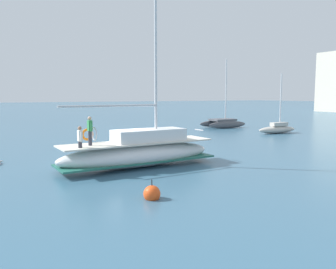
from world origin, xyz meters
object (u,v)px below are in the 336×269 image
Objects in this scene: main_sailboat at (139,151)px; moored_sloop_near at (277,129)px; mooring_buoy at (152,194)px; moored_sloop_far at (223,122)px.

moored_sloop_near is (-9.12, 20.79, -0.40)m from main_sailboat.
main_sailboat is 15.20× the size of mooring_buoy.
moored_sloop_near is at bearing 123.53° from mooring_buoy.
main_sailboat is at bearing -48.42° from moored_sloop_far.
main_sailboat is 6.56m from mooring_buoy.
mooring_buoy is (6.13, -2.21, -0.71)m from main_sailboat.
main_sailboat reaches higher than moored_sloop_far.
moored_sloop_near reaches higher than mooring_buoy.
main_sailboat reaches higher than mooring_buoy.
mooring_buoy is (23.72, -22.04, -0.44)m from moored_sloop_far.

